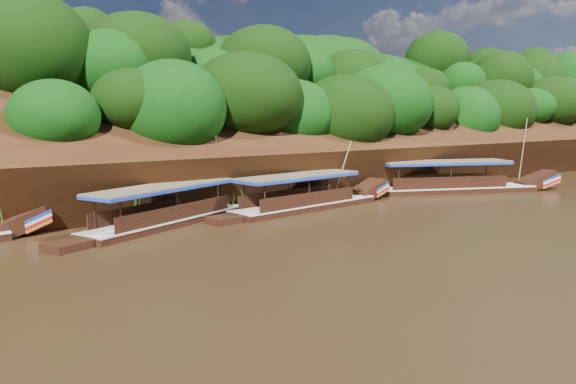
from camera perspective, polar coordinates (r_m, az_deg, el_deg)
name	(u,v)px	position (r m, az deg, el deg)	size (l,w,h in m)	color
ground	(415,222)	(34.43, 12.74, -2.96)	(160.00, 160.00, 0.00)	black
riverbank	(226,163)	(51.91, -6.34, 2.92)	(120.00, 30.06, 19.40)	black
boat_0	(463,185)	(48.25, 17.33, 0.68)	(15.74, 8.30, 6.55)	black
boat_1	(314,200)	(38.28, 2.64, -0.85)	(14.14, 3.89, 5.00)	black
boat_2	(183,213)	(34.09, -10.61, -2.10)	(14.57, 7.67, 6.18)	black
reeds	(271,194)	(38.83, -1.70, -0.22)	(49.22, 2.35, 2.07)	#20681A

